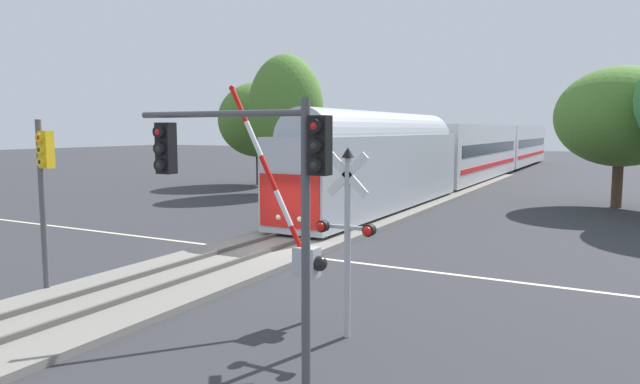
% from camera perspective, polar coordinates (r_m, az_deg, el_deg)
% --- Properties ---
extents(ground_plane, '(220.00, 220.00, 0.00)m').
position_cam_1_polar(ground_plane, '(21.49, -5.66, -5.94)').
color(ground_plane, '#333338').
extents(road_centre_stripe, '(44.00, 0.20, 0.01)m').
position_cam_1_polar(road_centre_stripe, '(21.49, -5.66, -5.93)').
color(road_centre_stripe, beige).
rests_on(road_centre_stripe, ground).
extents(railway_track, '(4.40, 80.00, 0.32)m').
position_cam_1_polar(railway_track, '(21.47, -5.66, -5.69)').
color(railway_track, gray).
rests_on(railway_track, ground).
extents(commuter_train, '(3.04, 66.38, 5.16)m').
position_cam_1_polar(commuter_train, '(51.65, 15.18, 4.07)').
color(commuter_train, '#B2B7C1').
rests_on(commuter_train, railway_track).
extents(crossing_gate_near, '(2.69, 0.40, 5.61)m').
position_cam_1_polar(crossing_gate_near, '(13.45, -2.09, -5.11)').
color(crossing_gate_near, '#B7B7BC').
rests_on(crossing_gate_near, ground).
extents(crossing_signal_mast, '(1.36, 0.44, 4.16)m').
position_cam_1_polar(crossing_signal_mast, '(12.26, 2.70, -3.13)').
color(crossing_signal_mast, '#B2B2B7').
rests_on(crossing_signal_mast, ground).
extents(traffic_signal_median, '(0.53, 0.38, 4.80)m').
position_cam_1_polar(traffic_signal_median, '(17.08, -25.91, 1.23)').
color(traffic_signal_median, '#4C4C51').
rests_on(traffic_signal_median, ground).
extents(traffic_signal_near_right, '(4.15, 0.38, 5.07)m').
position_cam_1_polar(traffic_signal_near_right, '(10.25, -6.70, 2.10)').
color(traffic_signal_near_right, '#4C4C51').
rests_on(traffic_signal_near_right, ground).
extents(oak_behind_train, '(5.31, 5.31, 9.76)m').
position_cam_1_polar(oak_behind_train, '(40.63, -3.43, 8.15)').
color(oak_behind_train, '#4C3828').
rests_on(oak_behind_train, ground).
extents(pine_left_background, '(6.51, 6.51, 8.34)m').
position_cam_1_polar(pine_left_background, '(47.21, -6.21, 7.18)').
color(pine_left_background, '#4C3828').
rests_on(pine_left_background, ground).
extents(oak_far_right, '(7.27, 7.27, 8.14)m').
position_cam_1_polar(oak_far_right, '(37.27, 27.87, 6.66)').
color(oak_far_right, '#4C3828').
rests_on(oak_far_right, ground).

